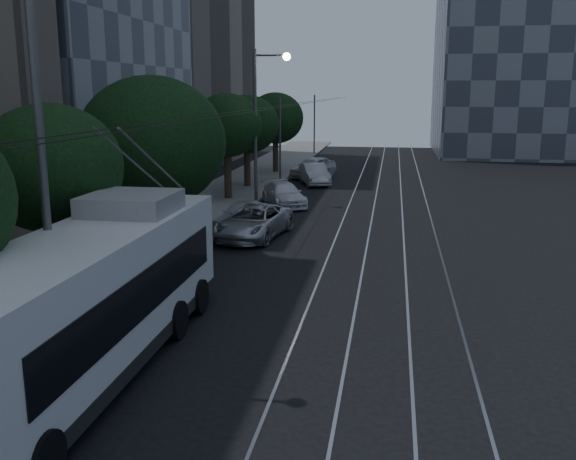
# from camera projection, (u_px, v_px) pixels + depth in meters

# --- Properties ---
(ground) EXTENTS (120.00, 120.00, 0.00)m
(ground) POSITION_uv_depth(u_px,v_px,m) (281.00, 347.00, 16.50)
(ground) COLOR black
(ground) RESTS_ON ground
(sidewalk) EXTENTS (5.00, 90.00, 0.15)m
(sidewalk) POSITION_uv_depth(u_px,v_px,m) (213.00, 203.00, 36.95)
(sidewalk) COLOR slate
(sidewalk) RESTS_ON ground
(tram_rails) EXTENTS (4.52, 90.00, 0.02)m
(tram_rails) POSITION_uv_depth(u_px,v_px,m) (388.00, 210.00, 35.38)
(tram_rails) COLOR #9C9CA4
(tram_rails) RESTS_ON ground
(overhead_wires) EXTENTS (2.23, 90.00, 6.00)m
(overhead_wires) POSITION_uv_depth(u_px,v_px,m) (255.00, 145.00, 35.82)
(overhead_wires) COLOR black
(overhead_wires) RESTS_ON ground
(building_distant_right) EXTENTS (22.00, 18.00, 24.00)m
(building_distant_right) POSITION_uv_depth(u_px,v_px,m) (552.00, 33.00, 64.11)
(building_distant_right) COLOR #3E454F
(building_distant_right) RESTS_ON ground
(trolleybus) EXTENTS (2.84, 12.87, 5.63)m
(trolleybus) POSITION_uv_depth(u_px,v_px,m) (84.00, 304.00, 14.47)
(trolleybus) COLOR silver
(trolleybus) RESTS_ON ground
(pickup_silver) EXTENTS (3.11, 5.44, 1.43)m
(pickup_silver) POSITION_uv_depth(u_px,v_px,m) (253.00, 222.00, 28.60)
(pickup_silver) COLOR #B9BBC1
(pickup_silver) RESTS_ON ground
(car_white_a) EXTENTS (2.49, 4.18, 1.33)m
(car_white_a) POSITION_uv_depth(u_px,v_px,m) (243.00, 215.00, 30.53)
(car_white_a) COLOR silver
(car_white_a) RESTS_ON ground
(car_white_b) EXTENTS (3.52, 4.79, 1.29)m
(car_white_b) POSITION_uv_depth(u_px,v_px,m) (284.00, 194.00, 36.56)
(car_white_b) COLOR silver
(car_white_b) RESTS_ON ground
(car_white_c) EXTENTS (2.84, 4.65, 1.45)m
(car_white_c) POSITION_uv_depth(u_px,v_px,m) (314.00, 174.00, 44.73)
(car_white_c) COLOR #B5B6BA
(car_white_c) RESTS_ON ground
(car_white_d) EXTENTS (3.52, 5.00, 1.58)m
(car_white_d) POSITION_uv_depth(u_px,v_px,m) (313.00, 167.00, 48.22)
(car_white_d) COLOR silver
(car_white_d) RESTS_ON ground
(tree_1) EXTENTS (4.10, 4.10, 6.14)m
(tree_1) POSITION_uv_depth(u_px,v_px,m) (51.00, 169.00, 18.39)
(tree_1) COLOR #31251B
(tree_1) RESTS_ON ground
(tree_2) EXTENTS (5.67, 5.67, 7.05)m
(tree_2) POSITION_uv_depth(u_px,v_px,m) (152.00, 143.00, 24.69)
(tree_2) COLOR #31251B
(tree_2) RESTS_ON ground
(tree_3) EXTENTS (4.13, 4.13, 6.31)m
(tree_3) POSITION_uv_depth(u_px,v_px,m) (227.00, 126.00, 37.56)
(tree_3) COLOR #31251B
(tree_3) RESTS_ON ground
(tree_4) EXTENTS (4.29, 4.29, 6.19)m
(tree_4) POSITION_uv_depth(u_px,v_px,m) (247.00, 125.00, 42.43)
(tree_4) COLOR #31251B
(tree_4) RESTS_ON ground
(tree_5) EXTENTS (4.40, 4.40, 6.31)m
(tree_5) POSITION_uv_depth(u_px,v_px,m) (275.00, 118.00, 50.10)
(tree_5) COLOR #31251B
(tree_5) RESTS_ON ground
(streetlamp_near) EXTENTS (2.54, 0.44, 10.56)m
(streetlamp_near) POSITION_uv_depth(u_px,v_px,m) (54.00, 97.00, 14.20)
(streetlamp_near) COLOR #535356
(streetlamp_near) RESTS_ON ground
(streetlamp_far) EXTENTS (2.15, 0.44, 8.73)m
(streetlamp_far) POSITION_uv_depth(u_px,v_px,m) (262.00, 111.00, 36.58)
(streetlamp_far) COLOR #535356
(streetlamp_far) RESTS_ON ground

